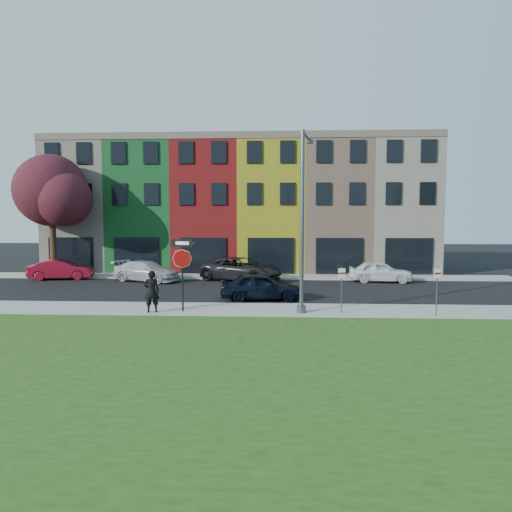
# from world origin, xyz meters

# --- Properties ---
(ground) EXTENTS (120.00, 120.00, 0.00)m
(ground) POSITION_xyz_m (0.00, 0.00, 0.00)
(ground) COLOR black
(ground) RESTS_ON ground
(sidewalk_near) EXTENTS (40.00, 3.00, 0.12)m
(sidewalk_near) POSITION_xyz_m (2.00, 3.00, 0.06)
(sidewalk_near) COLOR gray
(sidewalk_near) RESTS_ON ground
(sidewalk_far) EXTENTS (40.00, 2.40, 0.12)m
(sidewalk_far) POSITION_xyz_m (-3.00, 15.00, 0.06)
(sidewalk_far) COLOR gray
(sidewalk_far) RESTS_ON ground
(rowhouse_block) EXTENTS (30.00, 10.12, 10.00)m
(rowhouse_block) POSITION_xyz_m (-2.50, 21.18, 4.99)
(rowhouse_block) COLOR #B8AD98
(rowhouse_block) RESTS_ON ground
(stop_sign) EXTENTS (1.01, 0.36, 3.18)m
(stop_sign) POSITION_xyz_m (-3.65, 2.39, 2.38)
(stop_sign) COLOR black
(stop_sign) RESTS_ON sidewalk_near
(man) EXTENTS (0.85, 0.72, 1.83)m
(man) POSITION_xyz_m (-4.94, 2.11, 1.04)
(man) COLOR black
(man) RESTS_ON sidewalk_near
(sedan_near) EXTENTS (2.44, 4.46, 1.41)m
(sedan_near) POSITION_xyz_m (-0.33, 5.98, 0.71)
(sedan_near) COLOR black
(sedan_near) RESTS_ON ground
(parked_car_red) EXTENTS (3.36, 4.85, 1.38)m
(parked_car_red) POSITION_xyz_m (-14.43, 13.32, 0.69)
(parked_car_red) COLOR maroon
(parked_car_red) RESTS_ON ground
(parked_car_silver) EXTENTS (5.01, 5.97, 1.37)m
(parked_car_silver) POSITION_xyz_m (-8.26, 12.70, 0.68)
(parked_car_silver) COLOR silver
(parked_car_silver) RESTS_ON ground
(parked_car_dark) EXTENTS (6.80, 7.62, 1.58)m
(parked_car_dark) POSITION_xyz_m (-1.95, 13.35, 0.79)
(parked_car_dark) COLOR black
(parked_car_dark) RESTS_ON ground
(parked_car_white) EXTENTS (2.31, 4.38, 1.40)m
(parked_car_white) POSITION_xyz_m (7.30, 13.09, 0.70)
(parked_car_white) COLOR white
(parked_car_white) RESTS_ON ground
(street_lamp) EXTENTS (0.81, 2.55, 7.81)m
(street_lamp) POSITION_xyz_m (1.60, 2.58, 4.06)
(street_lamp) COLOR #4E5154
(street_lamp) RESTS_ON sidewalk_near
(parking_sign_a) EXTENTS (0.31, 0.12, 2.02)m
(parking_sign_a) POSITION_xyz_m (3.27, 2.29, 1.39)
(parking_sign_a) COLOR #4E5154
(parking_sign_a) RESTS_ON sidewalk_near
(parking_sign_b) EXTENTS (0.31, 0.13, 2.09)m
(parking_sign_b) POSITION_xyz_m (7.20, 1.99, 1.43)
(parking_sign_b) COLOR #4E5154
(parking_sign_b) RESTS_ON sidewalk_near
(tree_purple) EXTENTS (6.05, 5.30, 8.57)m
(tree_purple) POSITION_xyz_m (-15.36, 14.41, 6.03)
(tree_purple) COLOR black
(tree_purple) RESTS_ON sidewalk_far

